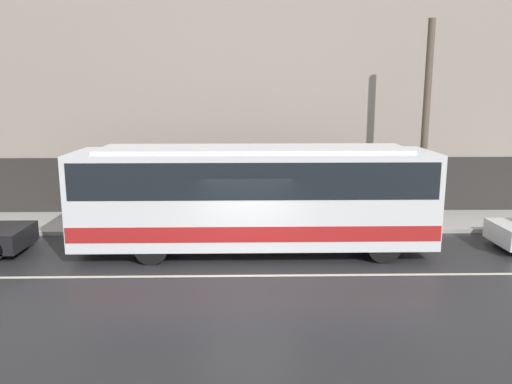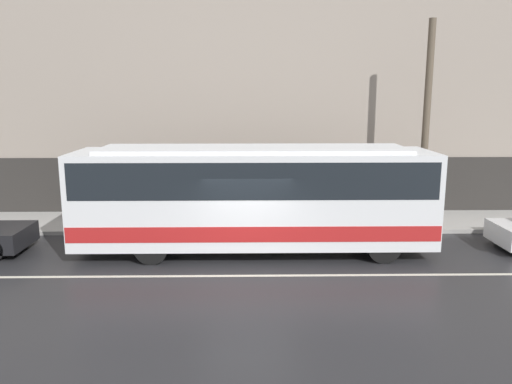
{
  "view_description": "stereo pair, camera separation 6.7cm",
  "coord_description": "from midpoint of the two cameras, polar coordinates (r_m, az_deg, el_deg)",
  "views": [
    {
      "loc": [
        -0.04,
        -12.7,
        4.8
      ],
      "look_at": [
        0.27,
        2.14,
        1.88
      ],
      "focal_mm": 35.0,
      "sensor_mm": 36.0,
      "label": 1
    },
    {
      "loc": [
        0.03,
        -12.7,
        4.8
      ],
      "look_at": [
        0.27,
        2.14,
        1.88
      ],
      "focal_mm": 35.0,
      "sensor_mm": 36.0,
      "label": 2
    }
  ],
  "objects": [
    {
      "name": "lane_stripe",
      "position": [
        13.57,
        -0.86,
        -9.54
      ],
      "size": [
        54.0,
        0.14,
        0.01
      ],
      "color": "beige",
      "rests_on": "ground_plane"
    },
    {
      "name": "sidewalk",
      "position": [
        18.8,
        -0.89,
        -3.42
      ],
      "size": [
        60.0,
        3.0,
        0.14
      ],
      "color": "#A09E99",
      "rests_on": "ground_plane"
    },
    {
      "name": "ground_plane",
      "position": [
        13.58,
        -0.86,
        -9.56
      ],
      "size": [
        60.0,
        60.0,
        0.0
      ],
      "primitive_type": "plane",
      "color": "#262628"
    },
    {
      "name": "pedestrian_waiting",
      "position": [
        18.7,
        2.07,
        -1.03
      ],
      "size": [
        0.36,
        0.36,
        1.55
      ],
      "color": "#1E5933",
      "rests_on": "sidewalk"
    },
    {
      "name": "utility_pole_near",
      "position": [
        18.58,
        18.95,
        7.23
      ],
      "size": [
        0.25,
        0.25,
        7.17
      ],
      "color": "brown",
      "rests_on": "sidewalk"
    },
    {
      "name": "building_facade",
      "position": [
        19.84,
        -0.93,
        10.19
      ],
      "size": [
        60.0,
        0.35,
        9.26
      ],
      "color": "gray",
      "rests_on": "ground_plane"
    },
    {
      "name": "transit_bus",
      "position": [
        15.13,
        -0.12,
        -0.18
      ],
      "size": [
        10.7,
        2.56,
        3.24
      ],
      "color": "white",
      "rests_on": "ground_plane"
    }
  ]
}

